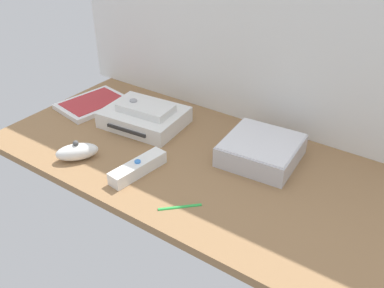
% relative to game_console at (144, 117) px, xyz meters
% --- Properties ---
extents(ground_plane, '(1.00, 0.48, 0.02)m').
position_rel_game_console_xyz_m(ground_plane, '(0.20, -0.06, -0.03)').
color(ground_plane, '#936D47').
rests_on(ground_plane, ground).
extents(back_wall, '(1.10, 0.01, 0.64)m').
position_rel_game_console_xyz_m(back_wall, '(0.20, 0.18, 0.30)').
color(back_wall, white).
rests_on(back_wall, ground).
extents(game_console, '(0.22, 0.18, 0.04)m').
position_rel_game_console_xyz_m(game_console, '(0.00, 0.00, 0.00)').
color(game_console, white).
rests_on(game_console, ground_plane).
extents(mini_computer, '(0.18, 0.18, 0.05)m').
position_rel_game_console_xyz_m(mini_computer, '(0.34, 0.03, 0.00)').
color(mini_computer, silver).
rests_on(mini_computer, ground_plane).
extents(game_case, '(0.17, 0.21, 0.02)m').
position_rel_game_console_xyz_m(game_case, '(-0.20, -0.00, -0.01)').
color(game_case, white).
rests_on(game_case, ground_plane).
extents(remote_wand, '(0.05, 0.15, 0.03)m').
position_rel_game_console_xyz_m(remote_wand, '(0.13, -0.18, -0.01)').
color(remote_wand, white).
rests_on(remote_wand, ground_plane).
extents(remote_nunchuk, '(0.10, 0.11, 0.05)m').
position_rel_game_console_xyz_m(remote_nunchuk, '(-0.02, -0.22, -0.00)').
color(remote_nunchuk, white).
rests_on(remote_nunchuk, ground_plane).
extents(remote_classic_pad, '(0.15, 0.09, 0.02)m').
position_rel_game_console_xyz_m(remote_classic_pad, '(0.01, -0.00, 0.03)').
color(remote_classic_pad, white).
rests_on(remote_classic_pad, game_console).
extents(stylus_pen, '(0.07, 0.07, 0.01)m').
position_rel_game_console_xyz_m(stylus_pen, '(0.28, -0.22, -0.02)').
color(stylus_pen, green).
rests_on(stylus_pen, ground_plane).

